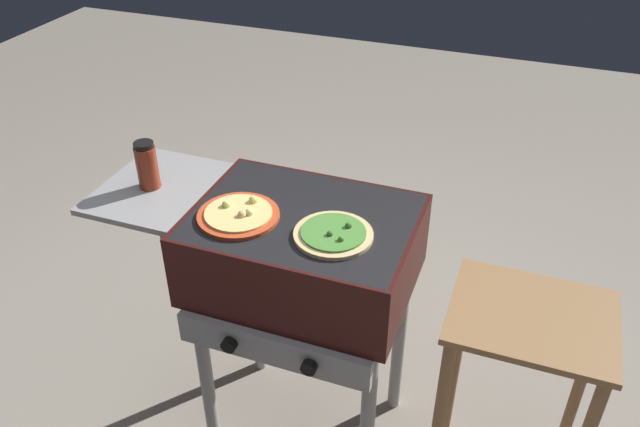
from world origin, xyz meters
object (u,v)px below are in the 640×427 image
object	(u,v)px
pizza_veggie	(333,234)
prep_table	(520,368)
grill	(299,256)
pizza_cheese	(239,214)
sauce_jar	(147,165)

from	to	relation	value
pizza_veggie	prep_table	distance (m)	0.67
grill	pizza_cheese	distance (m)	0.23
grill	prep_table	bearing A→B (deg)	0.37
pizza_veggie	sauce_jar	xyz separation A→B (m)	(-0.61, 0.05, 0.07)
grill	sauce_jar	bearing A→B (deg)	-179.02
pizza_veggie	pizza_cheese	world-z (taller)	pizza_cheese
pizza_cheese	grill	bearing A→B (deg)	22.51
pizza_veggie	sauce_jar	bearing A→B (deg)	175.10
prep_table	pizza_cheese	bearing A→B (deg)	-175.28
grill	pizza_cheese	xyz separation A→B (m)	(-0.15, -0.06, 0.15)
pizza_veggie	prep_table	world-z (taller)	pizza_veggie
pizza_cheese	sauce_jar	xyz separation A→B (m)	(-0.33, 0.06, 0.06)
prep_table	sauce_jar	bearing A→B (deg)	-179.37
grill	sauce_jar	world-z (taller)	sauce_jar
pizza_veggie	grill	bearing A→B (deg)	154.57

